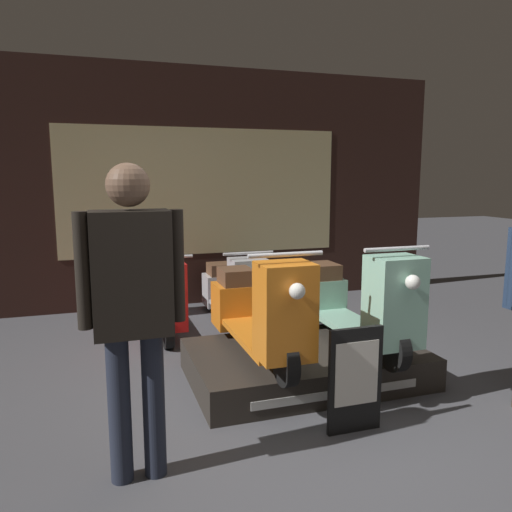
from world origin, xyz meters
name	(u,v)px	position (x,y,z in m)	size (l,w,h in m)	color
ground_plane	(326,437)	(0.00, 0.00, 0.00)	(30.00, 30.00, 0.00)	#4C4C51
shop_wall_back	(203,188)	(0.00, 3.89, 1.60)	(6.92, 0.09, 3.20)	#331E19
display_platform	(305,363)	(0.26, 0.96, 0.14)	(1.99, 1.24, 0.27)	#2D2823
scooter_display_left	(258,311)	(-0.19, 0.93, 0.66)	(0.55, 1.76, 0.97)	black
scooter_display_right	(354,303)	(0.71, 0.93, 0.66)	(0.55, 1.76, 0.97)	black
scooter_backrow_0	(159,298)	(-0.77, 2.75, 0.39)	(0.55, 1.76, 0.97)	black
scooter_backrow_1	(233,292)	(0.10, 2.75, 0.39)	(0.55, 1.76, 0.97)	black
person_left_browsing	(132,297)	(-1.26, -0.07, 1.10)	(0.59, 0.24, 1.83)	#232838
price_sign_board	(355,380)	(0.21, 0.01, 0.38)	(0.40, 0.04, 0.75)	black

